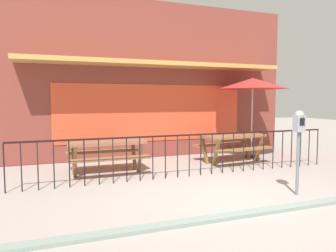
{
  "coord_description": "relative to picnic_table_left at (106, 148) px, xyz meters",
  "views": [
    {
      "loc": [
        -2.93,
        -4.76,
        1.75
      ],
      "look_at": [
        -0.37,
        2.12,
        1.13
      ],
      "focal_mm": 33.81,
      "sensor_mm": 36.0,
      "label": 1
    }
  ],
  "objects": [
    {
      "name": "patio_fence_front",
      "position": [
        1.71,
        -0.97,
        0.05
      ],
      "size": [
        7.56,
        0.04,
        0.97
      ],
      "color": "black",
      "rests_on": "ground"
    },
    {
      "name": "ground",
      "position": [
        1.71,
        -2.7,
        -0.61
      ],
      "size": [
        40.0,
        40.0,
        0.0
      ],
      "primitive_type": "plane",
      "color": "#A2958F"
    },
    {
      "name": "curb_edge",
      "position": [
        1.71,
        -3.51,
        -0.61
      ],
      "size": [
        12.57,
        0.2,
        0.11
      ],
      "primitive_type": "cube",
      "color": "gray",
      "rests_on": "ground"
    },
    {
      "name": "parking_meter_near",
      "position": [
        3.0,
        -2.94,
        0.59
      ],
      "size": [
        0.18,
        0.17,
        1.55
      ],
      "color": "slate",
      "rests_on": "ground"
    },
    {
      "name": "patio_umbrella",
      "position": [
        4.48,
        0.58,
        1.6
      ],
      "size": [
        2.06,
        2.06,
        2.39
      ],
      "color": "black",
      "rests_on": "ground"
    },
    {
      "name": "picnic_table_right",
      "position": [
        3.51,
        0.11,
        0.0
      ],
      "size": [
        1.93,
        1.54,
        0.79
      ],
      "color": "#915B37",
      "rests_on": "ground"
    },
    {
      "name": "pub_storefront",
      "position": [
        1.71,
        1.88,
        1.72
      ],
      "size": [
        8.98,
        1.39,
        4.67
      ],
      "color": "#461F20",
      "rests_on": "ground"
    },
    {
      "name": "picnic_table_left",
      "position": [
        0.0,
        0.0,
        0.0
      ],
      "size": [
        1.81,
        1.37,
        0.79
      ],
      "color": "#8E5741",
      "rests_on": "ground"
    }
  ]
}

